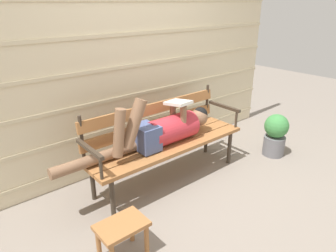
% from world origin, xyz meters
% --- Properties ---
extents(ground_plane, '(12.00, 12.00, 0.00)m').
position_xyz_m(ground_plane, '(0.00, 0.00, 0.00)').
color(ground_plane, gray).
extents(house_siding, '(4.41, 0.08, 2.26)m').
position_xyz_m(house_siding, '(0.00, 0.75, 1.13)').
color(house_siding, beige).
rests_on(house_siding, ground).
extents(park_bench, '(1.75, 0.49, 0.85)m').
position_xyz_m(park_bench, '(-0.00, 0.22, 0.48)').
color(park_bench, '#9E6638').
rests_on(park_bench, ground).
extents(reclining_person, '(1.71, 0.27, 0.56)m').
position_xyz_m(reclining_person, '(-0.09, 0.15, 0.59)').
color(reclining_person, '#B72D38').
extents(footstool, '(0.36, 0.25, 0.30)m').
position_xyz_m(footstool, '(-0.94, -0.45, 0.23)').
color(footstool, '#9E6638').
rests_on(footstool, ground).
extents(potted_plant, '(0.29, 0.29, 0.52)m').
position_xyz_m(potted_plant, '(1.36, -0.25, 0.28)').
color(potted_plant, slate).
rests_on(potted_plant, ground).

